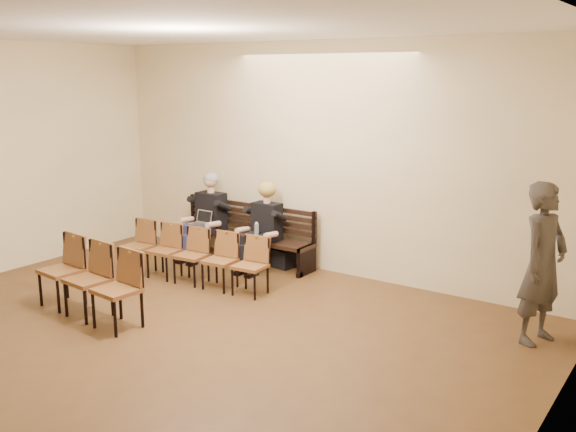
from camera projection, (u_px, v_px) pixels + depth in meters
The scene contains 11 objects.
ground at pixel (45, 399), 6.09m from camera, with size 10.00×10.00×0.00m, color brown.
room_walls at pixel (94, 125), 6.16m from camera, with size 8.02×10.01×3.51m.
bench at pixel (242, 248), 10.50m from camera, with size 2.60×0.90×0.45m, color black.
seated_man at pixel (207, 215), 10.64m from camera, with size 0.59×0.82×1.43m, color black, non-canonical shape.
seated_woman at pixel (263, 228), 10.02m from camera, with size 0.56×0.77×1.29m, color black, non-canonical shape.
laptop at pixel (199, 227), 10.49m from camera, with size 0.31×0.24×0.22m, color #B4B4B9.
water_bottle at pixel (257, 238), 9.78m from camera, with size 0.07×0.07×0.22m, color silver.
bag at pixel (282, 258), 10.20m from camera, with size 0.39×0.27×0.29m, color black.
passerby at pixel (544, 252), 7.17m from camera, with size 0.78×0.51×2.14m, color #35302B.
chair_row_front at pixel (191, 256), 9.38m from camera, with size 2.49×0.44×0.81m, color brown.
chair_row_back at pixel (88, 280), 8.06m from camera, with size 1.70×0.52×0.95m, color brown.
Camera 1 is at (5.06, -3.27, 3.03)m, focal length 40.00 mm.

